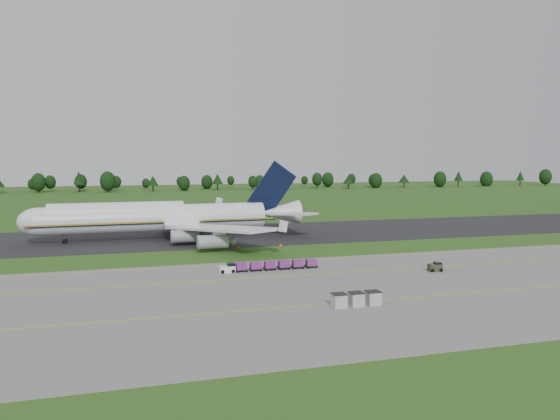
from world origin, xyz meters
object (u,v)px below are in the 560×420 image
object	(u,v)px
baggage_train	(268,265)
edge_markers	(260,247)
aircraft	(162,217)
uld_row	(356,299)
utility_cart	(435,268)

from	to	relation	value
baggage_train	edge_markers	bearing A→B (deg)	79.15
aircraft	baggage_train	bearing A→B (deg)	-70.40
uld_row	edge_markers	xyz separation A→B (m)	(-0.59, 48.66, -0.69)
uld_row	utility_cart	bearing A→B (deg)	36.82
baggage_train	uld_row	size ratio (longest dim) A/B	2.60
aircraft	uld_row	distance (m)	69.77
aircraft	edge_markers	bearing A→B (deg)	-43.15
baggage_train	edge_markers	size ratio (longest dim) A/B	1.76
uld_row	edge_markers	bearing A→B (deg)	90.69
baggage_train	edge_markers	xyz separation A→B (m)	(4.50, 23.45, -0.60)
utility_cart	uld_row	xyz separation A→B (m)	(-21.85, -16.36, 0.30)
aircraft	utility_cart	bearing A→B (deg)	-50.37
uld_row	aircraft	bearing A→B (deg)	106.58
aircraft	utility_cart	world-z (taller)	aircraft
aircraft	baggage_train	world-z (taller)	aircraft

